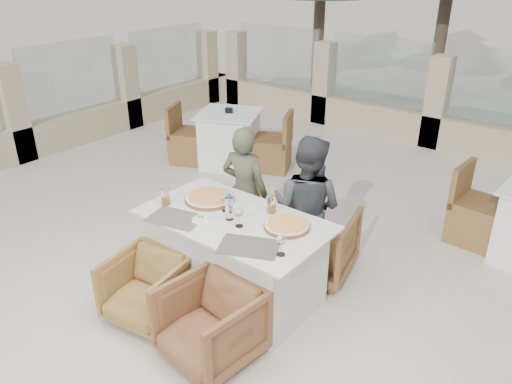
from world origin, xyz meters
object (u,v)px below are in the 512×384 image
Objects in this scene: dining_table at (235,257)px; beer_glass_left at (165,197)px; water_bottle at (229,206)px; wine_glass_corner at (281,244)px; armchair_near_right at (211,324)px; armchair_near_left at (147,288)px; wine_glass_near at (239,216)px; diner_right at (307,209)px; wine_glass_centre at (226,201)px; diner_left at (245,191)px; olive_dish at (201,218)px; armchair_far_left at (263,213)px; pizza_left at (209,197)px; armchair_far_right at (316,241)px; beer_glass_right at (271,204)px; bg_table_a at (230,139)px; pizza_right at (287,225)px.

dining_table is 10.64× the size of beer_glass_left.
wine_glass_corner is at bearing -15.10° from water_bottle.
armchair_near_left is at bearing -174.45° from armchair_near_right.
diner_right is at bearing 76.27° from wine_glass_near.
wine_glass_corner is at bearing -19.11° from wine_glass_centre.
diner_left is at bearing 126.49° from wine_glass_near.
wine_glass_centre reaches higher than armchair_near_right.
wine_glass_corner is at bearing -0.68° from olive_dish.
armchair_far_left is 1.05× the size of armchair_near_left.
armchair_near_left is at bearing -155.03° from wine_glass_corner.
diner_right is (0.94, 0.83, -0.16)m from beer_glass_left.
pizza_left is at bearing 162.48° from dining_table.
armchair_near_right is at bearing 77.61° from armchair_far_right.
diner_left is at bearing 88.73° from armchair_far_left.
water_bottle is 1.29× the size of wine_glass_corner.
beer_glass_right is at bearing 132.54° from wine_glass_corner.
armchair_near_left is 0.37× the size of bg_table_a.
armchair_far_right is at bearing 40.02° from pizza_left.
beer_glass_right is 1.24m from armchair_near_left.
armchair_near_right is at bearing -120.20° from wine_glass_corner.
water_bottle is at bearing 108.22° from diner_left.
pizza_left is 2.95× the size of beer_glass_left.
wine_glass_centre is 0.30× the size of armchair_near_left.
pizza_right is at bearing 17.99° from dining_table.
water_bottle reaches higher than bg_table_a.
beer_glass_left is (-1.27, 0.04, -0.02)m from wine_glass_corner.
wine_glass_near is 0.86m from armchair_near_right.
armchair_far_right is (0.38, 0.78, -0.57)m from water_bottle.
diner_right is (0.12, 0.38, -0.16)m from beer_glass_right.
armchair_near_left is at bearing -120.21° from beer_glass_right.
diner_left is (-0.01, -0.29, 0.37)m from armchair_far_left.
beer_glass_left is at bearing -163.75° from pizza_right.
olive_dish is at bearing -3.53° from beer_glass_left.
bg_table_a is at bearing 131.68° from dining_table.
armchair_far_right is at bearing 64.42° from dining_table.
armchair_far_left is 1.61m from armchair_near_left.
wine_glass_corner is 0.13× the size of diner_right.
diner_left reaches higher than armchair_near_right.
beer_glass_left reaches higher than dining_table.
wine_glass_corner is 0.11× the size of bg_table_a.
armchair_far_left is at bearing 131.61° from beer_glass_right.
wine_glass_centre is 1.22× the size of beer_glass_left.
armchair_near_left is (0.01, -0.80, -0.52)m from pizza_left.
beer_glass_left is (-0.76, -0.10, -0.02)m from wine_glass_near.
wine_glass_centre is 0.81m from wine_glass_corner.
olive_dish is at bearing -127.71° from beer_glass_right.
wine_glass_centre is 1.05m from armchair_near_right.
pizza_right is 1.12m from beer_glass_left.
armchair_near_right is 1.57m from diner_left.
armchair_near_right reaches higher than armchair_near_left.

